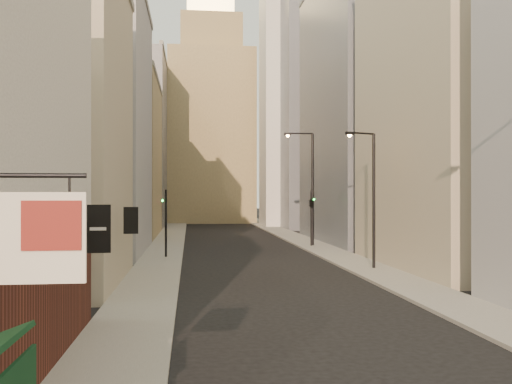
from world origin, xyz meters
name	(u,v)px	position (x,y,z in m)	size (l,w,h in m)	color
sidewalk_left	(170,239)	(-6.50, 55.00, 0.07)	(3.00, 140.00, 0.15)	gray
sidewalk_right	(295,238)	(6.50, 55.00, 0.07)	(3.00, 140.00, 0.15)	gray
left_bldg_beige	(41,129)	(-12.00, 26.00, 8.00)	(8.00, 12.00, 16.00)	tan
left_bldg_grey	(94,127)	(-12.00, 42.00, 10.00)	(8.00, 16.00, 20.00)	#9D9DA3
left_bldg_tan	(121,159)	(-12.00, 60.00, 8.50)	(8.00, 18.00, 17.00)	#8B7952
left_bldg_wingrid	(138,144)	(-12.00, 80.00, 12.00)	(8.00, 20.00, 24.00)	gray
right_bldg_beige	(453,109)	(12.00, 30.00, 10.00)	(8.00, 16.00, 20.00)	tan
right_bldg_wingrid	(359,109)	(12.00, 50.00, 13.00)	(8.00, 20.00, 26.00)	gray
highrise	(343,52)	(18.00, 78.00, 25.66)	(21.00, 23.00, 51.20)	gray
clock_tower	(211,117)	(-1.00, 92.00, 17.63)	(14.00, 14.00, 44.90)	#8B7952
white_tower	(290,99)	(10.00, 78.00, 18.61)	(8.00, 8.00, 41.50)	silver
streetlamp_mid	(371,192)	(6.55, 29.70, 4.81)	(2.09, 0.97, 8.42)	black
streetlamp_far	(310,182)	(6.08, 45.41, 5.77)	(2.65, 0.27, 10.10)	black
traffic_light_left	(166,212)	(-6.19, 37.50, 3.37)	(0.52, 0.38, 5.00)	black
traffic_light_right	(311,203)	(6.11, 44.90, 3.90)	(0.76, 0.76, 5.00)	black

